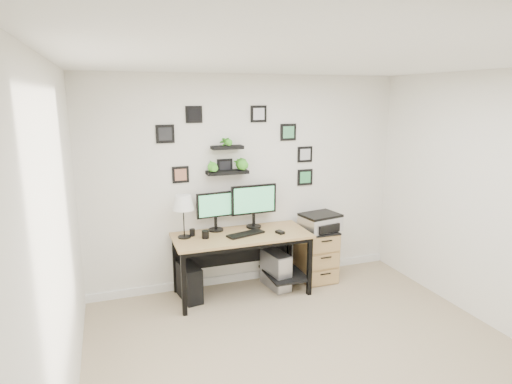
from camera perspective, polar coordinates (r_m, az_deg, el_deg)
name	(u,v)px	position (r m, az deg, el deg)	size (l,w,h in m)	color
room	(249,276)	(5.69, -0.88, -11.08)	(4.00, 4.00, 4.00)	tan
desk	(244,243)	(5.14, -1.66, -6.81)	(1.60, 0.70, 0.75)	tan
monitor_left	(216,208)	(5.13, -5.41, -2.20)	(0.47, 0.20, 0.48)	black
monitor_right	(254,202)	(5.22, -0.29, -1.40)	(0.58, 0.19, 0.54)	black
keyboard	(246,234)	(5.03, -1.39, -5.62)	(0.46, 0.15, 0.02)	black
mouse	(280,232)	(5.09, 3.21, -5.37)	(0.07, 0.10, 0.03)	black
table_lamp	(183,204)	(4.90, -9.69, -1.53)	(0.25, 0.25, 0.50)	black
mug	(205,234)	(4.94, -6.76, -5.63)	(0.08, 0.08, 0.09)	black
pen_cup	(192,232)	(5.04, -8.49, -5.36)	(0.06, 0.06, 0.08)	black
pc_tower_black	(189,282)	(5.17, -8.87, -11.82)	(0.19, 0.42, 0.42)	black
pc_tower_grey	(276,270)	(5.41, 2.66, -10.31)	(0.27, 0.48, 0.46)	gray
file_cabinet	(316,254)	(5.66, 8.03, -8.21)	(0.43, 0.53, 0.67)	tan
printer	(320,222)	(5.50, 8.56, -3.97)	(0.52, 0.44, 0.21)	silver
wall_decor	(232,154)	(5.13, -3.21, 5.08)	(1.98, 0.18, 1.03)	black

